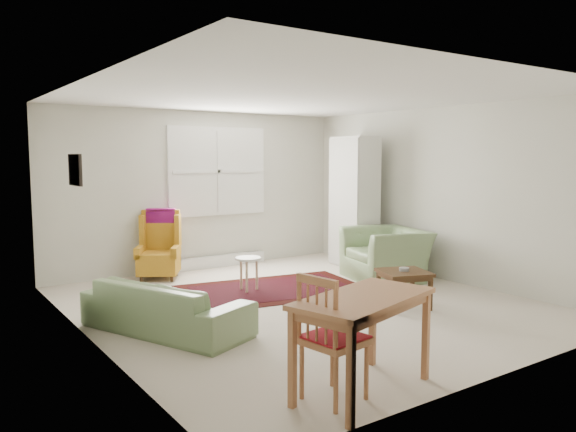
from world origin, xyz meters
TOP-DOWN VIEW (x-y plane):
  - room at (0.02, 0.21)m, footprint 5.04×5.54m
  - rug at (0.12, 0.81)m, footprint 2.65×1.95m
  - sofa at (-1.78, -0.09)m, footprint 1.36×1.95m
  - armchair at (1.83, 0.44)m, footprint 1.25×1.35m
  - wingback_chair at (-0.89, 2.34)m, footprint 0.83×0.84m
  - coffee_table at (0.91, -0.81)m, footprint 0.69×0.69m
  - stool at (-0.21, 0.93)m, footprint 0.40×0.40m
  - cabinet at (2.10, 1.44)m, footprint 0.54×0.89m
  - desk at (-1.15, -2.35)m, footprint 1.30×0.89m
  - desk_chair at (-1.40, -2.32)m, footprint 0.47×0.47m

SIDE VIEW (x-z plane):
  - rug at x=0.12m, z-range 0.00..0.02m
  - coffee_table at x=0.91m, z-range 0.00..0.44m
  - stool at x=-0.21m, z-range 0.00..0.46m
  - sofa at x=-1.78m, z-range 0.00..0.73m
  - desk at x=-1.15m, z-range 0.00..0.75m
  - armchair at x=1.83m, z-range 0.00..0.89m
  - desk_chair at x=-1.40m, z-range 0.00..0.95m
  - wingback_chair at x=-0.89m, z-range 0.00..1.02m
  - cabinet at x=2.10m, z-range 0.00..2.11m
  - room at x=0.02m, z-range 0.00..2.51m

